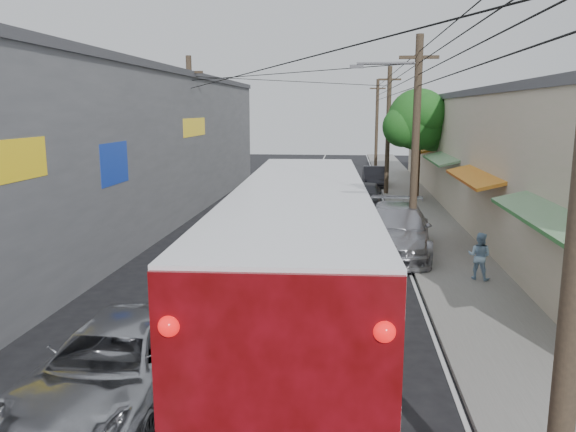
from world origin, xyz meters
name	(u,v)px	position (x,y,z in m)	size (l,w,h in m)	color
sidewalk	(422,218)	(6.50, 20.00, 0.06)	(3.00, 80.00, 0.12)	slate
building_right	(509,153)	(10.99, 22.00, 3.15)	(7.09, 40.00, 6.25)	beige
building_left	(113,146)	(-8.50, 18.00, 3.65)	(7.20, 36.00, 7.25)	gray
utility_poles	(356,135)	(3.13, 20.33, 4.13)	(11.80, 45.28, 8.00)	#473828
street_tree	(419,122)	(6.87, 26.02, 4.67)	(4.40, 4.00, 6.60)	#3F2B19
coach_bus	(302,265)	(1.78, 4.11, 1.95)	(3.45, 13.18, 3.77)	white
jeepney	(115,366)	(-1.40, 1.16, 0.76)	(2.51, 5.44, 1.51)	#ACADB3
parked_suv	(396,230)	(4.60, 13.00, 0.91)	(2.56, 6.30, 1.83)	#A3A3AB
parked_car_mid	(366,195)	(3.80, 23.13, 0.71)	(1.67, 4.14, 1.41)	#28282D
parked_car_far	(374,177)	(4.60, 31.87, 0.71)	(1.50, 4.30, 1.42)	black
pedestrian_near	(414,224)	(5.40, 14.19, 0.91)	(0.58, 0.38, 1.58)	#C96A9A
pedestrian_far	(479,256)	(6.92, 9.56, 0.87)	(0.73, 0.56, 1.49)	#9BC1E2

